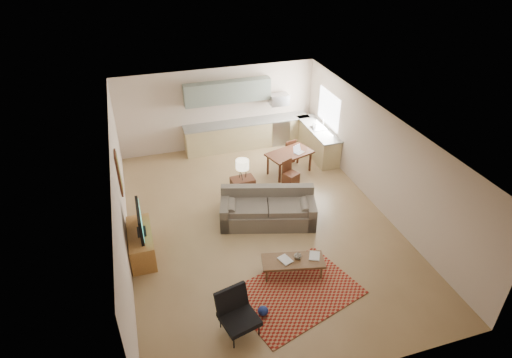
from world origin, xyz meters
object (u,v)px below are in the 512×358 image
object	(u,v)px
armchair	(239,316)
console_table	(243,190)
sofa	(268,208)
dining_table	(289,163)
tv_credenza	(141,243)
coffee_table	(293,267)

from	to	relation	value
armchair	console_table	world-z (taller)	armchair
sofa	dining_table	distance (m)	2.58
armchair	tv_credenza	distance (m)	3.19
coffee_table	console_table	distance (m)	3.07
sofa	armchair	world-z (taller)	sofa
coffee_table	armchair	distance (m)	1.90
tv_credenza	coffee_table	bearing A→B (deg)	-27.81
dining_table	armchair	bearing A→B (deg)	-137.84
tv_credenza	dining_table	bearing A→B (deg)	28.27
sofa	armchair	xyz separation A→B (m)	(-1.59, -3.07, -0.00)
console_table	sofa	bearing A→B (deg)	-75.68
armchair	coffee_table	bearing A→B (deg)	22.68
sofa	coffee_table	world-z (taller)	sofa
coffee_table	tv_credenza	distance (m)	3.51
sofa	coffee_table	size ratio (longest dim) A/B	1.83
armchair	tv_credenza	bearing A→B (deg)	105.83
sofa	tv_credenza	distance (m)	3.19
console_table	dining_table	xyz separation A→B (m)	(1.75, 1.05, -0.02)
sofa	dining_table	bearing A→B (deg)	73.08
sofa	coffee_table	bearing A→B (deg)	-75.92
armchair	console_table	size ratio (longest dim) A/B	1.19
console_table	dining_table	bearing A→B (deg)	27.97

